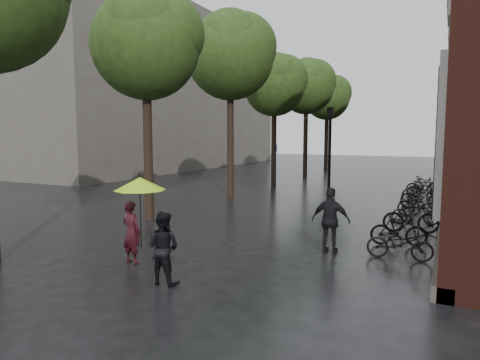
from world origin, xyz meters
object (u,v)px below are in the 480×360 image
Objects in this scene: person_burgundy at (131,232)px; pedestrian_walking at (331,220)px; lamp_post at (330,151)px; person_black at (163,248)px; parked_bicycles at (420,201)px; ad_lightbox at (440,188)px.

pedestrian_walking is at bearing -135.01° from person_burgundy.
person_black is at bearing -97.68° from lamp_post.
person_burgundy is at bearing -108.81° from lamp_post.
parked_bicycles is at bearing -112.76° from person_black.
ad_lightbox is at bearing -105.69° from pedestrian_walking.
lamp_post is at bearing -74.51° from pedestrian_walking.
person_black is 11.84m from parked_bicycles.
lamp_post is (-3.02, -2.38, 1.99)m from parked_bicycles.
person_black is 4.55m from pedestrian_walking.
parked_bicycles is (1.70, 7.26, -0.38)m from pedestrian_walking.
pedestrian_walking reaches higher than person_burgundy.
pedestrian_walking is 0.12× the size of parked_bicycles.
lamp_post reaches higher than person_black.
person_black is (1.51, -0.81, -0.01)m from person_burgundy.
person_burgundy reaches higher than parked_bicycles.
parked_bicycles is at bearing 38.27° from lamp_post.
person_burgundy is 13.04m from ad_lightbox.
parked_bicycles is (5.70, 10.26, -0.28)m from person_burgundy.
lamp_post reaches higher than pedestrian_walking.
lamp_post is (2.68, 7.88, 1.70)m from person_burgundy.
person_burgundy is 1.71m from person_black.
person_black is 0.88× the size of pedestrian_walking.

